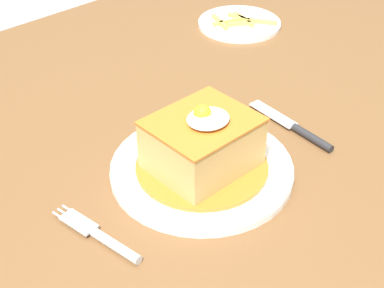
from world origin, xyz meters
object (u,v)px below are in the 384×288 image
(main_plate, at_px, (202,168))
(knife, at_px, (300,131))
(fork, at_px, (103,238))
(side_plate_fries, at_px, (239,23))

(main_plate, height_order, knife, main_plate)
(main_plate, bearing_deg, fork, -175.46)
(fork, bearing_deg, knife, -3.08)
(main_plate, height_order, side_plate_fries, main_plate)
(knife, relative_size, side_plate_fries, 0.98)
(knife, bearing_deg, side_plate_fries, 56.83)
(fork, height_order, side_plate_fries, side_plate_fries)
(knife, bearing_deg, fork, 176.92)
(knife, xyz_separation_m, side_plate_fries, (0.22, 0.33, -0.00))
(side_plate_fries, bearing_deg, knife, -123.17)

